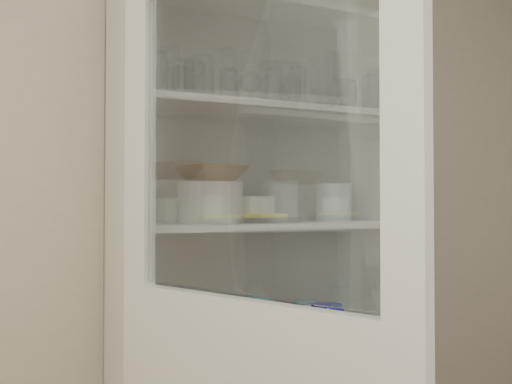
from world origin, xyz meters
name	(u,v)px	position (x,y,z in m)	size (l,w,h in m)	color
wall_back	(184,211)	(0.00, 1.50, 1.30)	(3.60, 0.02, 2.60)	beige
pantry_cabinet	(249,308)	(0.20, 1.34, 0.94)	(1.00, 0.45, 2.10)	silver
tumbler_0	(160,74)	(-0.20, 1.12, 1.73)	(0.07, 0.07, 0.13)	silver
tumbler_1	(203,78)	(-0.04, 1.17, 1.74)	(0.07, 0.07, 0.15)	silver
tumbler_2	(274,87)	(0.20, 1.13, 1.72)	(0.06, 0.06, 0.12)	silver
tumbler_3	(297,87)	(0.29, 1.13, 1.73)	(0.07, 0.07, 0.14)	silver
tumbler_4	(271,84)	(0.20, 1.15, 1.74)	(0.07, 0.07, 0.15)	silver
tumbler_5	(372,94)	(0.61, 1.14, 1.73)	(0.07, 0.07, 0.14)	silver
tumbler_6	(377,91)	(0.61, 1.11, 1.74)	(0.08, 0.08, 0.15)	silver
tumbler_7	(194,83)	(-0.04, 1.24, 1.73)	(0.07, 0.07, 0.15)	silver
tumbler_8	(183,83)	(-0.07, 1.28, 1.74)	(0.08, 0.08, 0.16)	silver
tumbler_9	(182,86)	(-0.08, 1.26, 1.73)	(0.06, 0.06, 0.13)	silver
tumbler_10	(293,96)	(0.34, 1.26, 1.73)	(0.06, 0.06, 0.13)	silver
tumbler_11	(289,94)	(0.33, 1.26, 1.73)	(0.07, 0.07, 0.14)	silver
goblet_0	(172,87)	(-0.09, 1.37, 1.74)	(0.07, 0.07, 0.16)	silver
goblet_1	(231,90)	(0.15, 1.40, 1.76)	(0.08, 0.08, 0.19)	silver
goblet_2	(251,92)	(0.23, 1.39, 1.75)	(0.08, 0.08, 0.19)	silver
goblet_3	(342,97)	(0.61, 1.34, 1.75)	(0.08, 0.08, 0.19)	silver
plate_stack_front	(211,213)	(0.02, 1.24, 1.30)	(0.23, 0.23, 0.07)	silver
plate_stack_back	(181,210)	(-0.04, 1.39, 1.30)	(0.23, 0.23, 0.08)	silver
cream_bowl	(211,192)	(0.02, 1.24, 1.37)	(0.22, 0.22, 0.07)	beige
terracotta_bowl	(211,174)	(0.02, 1.24, 1.43)	(0.23, 0.23, 0.06)	brown
glass_platter	(256,220)	(0.18, 1.24, 1.27)	(0.33, 0.33, 0.02)	silver
yellow_trivet	(256,215)	(0.18, 1.24, 1.29)	(0.17, 0.17, 0.01)	#F7F437
white_ramekin	(256,205)	(0.18, 1.24, 1.32)	(0.14, 0.14, 0.06)	silver
grey_bowl_stack	(333,203)	(0.51, 1.25, 1.33)	(0.14, 0.14, 0.14)	silver
mug_blue	(327,318)	(0.44, 1.19, 0.91)	(0.13, 0.13, 0.10)	#091E9E
mug_teal	(307,312)	(0.45, 1.35, 0.91)	(0.10, 0.10, 0.09)	teal
mug_white	(314,322)	(0.37, 1.16, 0.91)	(0.11, 0.11, 0.10)	silver
teal_jar	(257,315)	(0.22, 1.32, 0.92)	(0.10, 0.10, 0.12)	teal
measuring_cups	(228,336)	(0.07, 1.21, 0.88)	(0.09, 0.09, 0.04)	silver
white_canister	(142,324)	(-0.21, 1.29, 0.93)	(0.11, 0.11, 0.13)	silver
tumbler_12	(348,99)	(0.57, 1.24, 1.73)	(0.07, 0.07, 0.14)	silver
tumbler_13	(229,87)	(0.07, 1.22, 1.72)	(0.06, 0.06, 0.13)	silver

